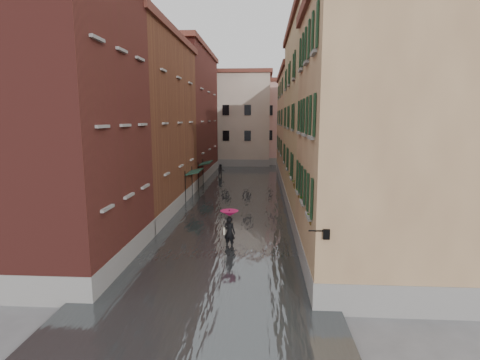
% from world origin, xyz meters
% --- Properties ---
extents(ground, '(120.00, 120.00, 0.00)m').
position_xyz_m(ground, '(0.00, 0.00, 0.00)').
color(ground, '#5F5F61').
rests_on(ground, ground).
extents(floodwater, '(10.00, 60.00, 0.20)m').
position_xyz_m(floodwater, '(0.00, 13.00, 0.10)').
color(floodwater, '#464B4E').
rests_on(floodwater, ground).
extents(building_left_near, '(6.00, 8.00, 13.00)m').
position_xyz_m(building_left_near, '(-7.00, -2.00, 6.50)').
color(building_left_near, maroon).
rests_on(building_left_near, ground).
extents(building_left_mid, '(6.00, 14.00, 12.50)m').
position_xyz_m(building_left_mid, '(-7.00, 9.00, 6.25)').
color(building_left_mid, brown).
rests_on(building_left_mid, ground).
extents(building_left_far, '(6.00, 16.00, 14.00)m').
position_xyz_m(building_left_far, '(-7.00, 24.00, 7.00)').
color(building_left_far, maroon).
rests_on(building_left_far, ground).
extents(building_right_near, '(6.00, 8.00, 11.50)m').
position_xyz_m(building_right_near, '(7.00, -2.00, 5.75)').
color(building_right_near, '#976E4E').
rests_on(building_right_near, ground).
extents(building_right_mid, '(6.00, 14.00, 13.00)m').
position_xyz_m(building_right_mid, '(7.00, 9.00, 6.50)').
color(building_right_mid, tan).
rests_on(building_right_mid, ground).
extents(building_right_far, '(6.00, 16.00, 11.50)m').
position_xyz_m(building_right_far, '(7.00, 24.00, 5.75)').
color(building_right_far, '#976E4E').
rests_on(building_right_far, ground).
extents(building_end_cream, '(12.00, 9.00, 13.00)m').
position_xyz_m(building_end_cream, '(-3.00, 38.00, 6.50)').
color(building_end_cream, beige).
rests_on(building_end_cream, ground).
extents(building_end_pink, '(10.00, 9.00, 12.00)m').
position_xyz_m(building_end_pink, '(6.00, 40.00, 6.00)').
color(building_end_pink, '#D39A94').
rests_on(building_end_pink, ground).
extents(awning_near, '(1.09, 2.87, 2.80)m').
position_xyz_m(awning_near, '(-3.49, 11.78, 2.46)').
color(awning_near, '#163225').
rests_on(awning_near, ground).
extents(awning_far, '(1.09, 2.83, 2.80)m').
position_xyz_m(awning_far, '(-3.49, 17.76, 2.46)').
color(awning_far, '#163225').
rests_on(awning_far, ground).
extents(wall_lantern, '(0.71, 0.22, 0.35)m').
position_xyz_m(wall_lantern, '(4.33, -6.00, 3.01)').
color(wall_lantern, black).
rests_on(wall_lantern, ground).
extents(window_planters, '(0.59, 11.16, 0.84)m').
position_xyz_m(window_planters, '(4.12, 0.47, 3.51)').
color(window_planters, brown).
rests_on(window_planters, ground).
extents(pedestrian_main, '(1.01, 1.01, 2.06)m').
position_xyz_m(pedestrian_main, '(0.42, 0.74, 1.27)').
color(pedestrian_main, black).
rests_on(pedestrian_main, ground).
extents(pedestrian_far, '(0.91, 0.79, 1.61)m').
position_xyz_m(pedestrian_far, '(-2.72, 24.42, 0.80)').
color(pedestrian_far, black).
rests_on(pedestrian_far, ground).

